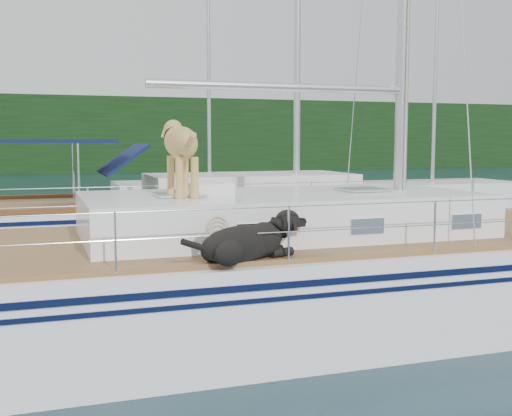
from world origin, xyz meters
name	(u,v)px	position (x,y,z in m)	size (l,w,h in m)	color
ground	(225,331)	(0.00, 0.00, 0.00)	(120.00, 120.00, 0.00)	black
tree_line	(67,134)	(0.00, 45.00, 3.00)	(90.00, 3.00, 6.00)	black
shore_bank	(67,164)	(0.00, 46.20, 0.60)	(92.00, 1.00, 1.20)	#595147
main_sailboat	(231,280)	(0.08, -0.01, 0.68)	(12.00, 3.97, 14.01)	white
neighbor_sailboat	(206,221)	(1.42, 6.52, 0.63)	(11.00, 3.50, 13.30)	white
bg_boat_center	(210,194)	(4.00, 16.00, 0.45)	(7.20, 3.00, 11.65)	white
bg_boat_east	(432,195)	(12.00, 13.00, 0.46)	(6.40, 3.00, 11.65)	white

